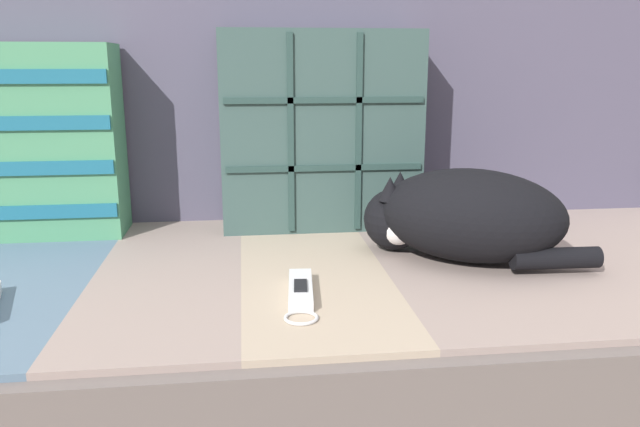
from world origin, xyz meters
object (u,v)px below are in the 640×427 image
throw_pillow_striped (26,142)px  sleeping_cat (460,216)px  couch (309,364)px  game_remote_near (301,291)px  throw_pillow_quilted (321,131)px

throw_pillow_striped → sleeping_cat: size_ratio=0.97×
couch → game_remote_near: bearing=-99.3°
couch → game_remote_near: size_ratio=9.39×
throw_pillow_striped → game_remote_near: 0.69m
couch → throw_pillow_quilted: throw_pillow_quilted is taller
couch → throw_pillow_striped: size_ratio=4.75×
couch → throw_pillow_striped: 0.72m
throw_pillow_quilted → sleeping_cat: size_ratio=1.05×
throw_pillow_striped → sleeping_cat: 0.87m
couch → game_remote_near: 0.30m
throw_pillow_quilted → couch: bearing=-102.9°
throw_pillow_striped → game_remote_near: size_ratio=1.98×
throw_pillow_quilted → sleeping_cat: (0.22, -0.27, -0.13)m
game_remote_near → throw_pillow_quilted: bearing=78.8°
sleeping_cat → game_remote_near: size_ratio=2.04×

